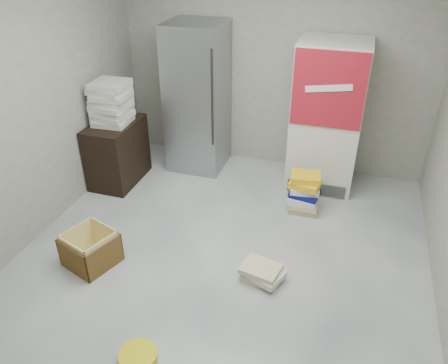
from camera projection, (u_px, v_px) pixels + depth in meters
name	position (u px, v px, depth m)	size (l,w,h in m)	color
ground	(212.00, 279.00, 4.14)	(5.00, 5.00, 0.00)	silver
room_shell	(208.00, 98.00, 3.21)	(4.04, 5.04, 2.82)	#A9A498
steel_fridge	(198.00, 98.00, 5.62)	(0.70, 0.72, 1.90)	#919399
coke_cooler	(327.00, 117.00, 5.22)	(0.80, 0.73, 1.80)	silver
wood_shelf	(118.00, 152.00, 5.52)	(0.50, 0.80, 0.80)	black
supply_box_stack	(111.00, 103.00, 5.19)	(0.45, 0.43, 0.52)	beige
phonebook_stack_main	(304.00, 193.00, 5.00)	(0.37, 0.32, 0.48)	tan
phonebook_stack_side	(262.00, 273.00, 4.10)	(0.44, 0.38, 0.16)	beige
cardboard_box	(91.00, 251.00, 4.27)	(0.56, 0.56, 0.36)	gold
bucket_lid	(138.00, 357.00, 3.36)	(0.30, 0.30, 0.08)	yellow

